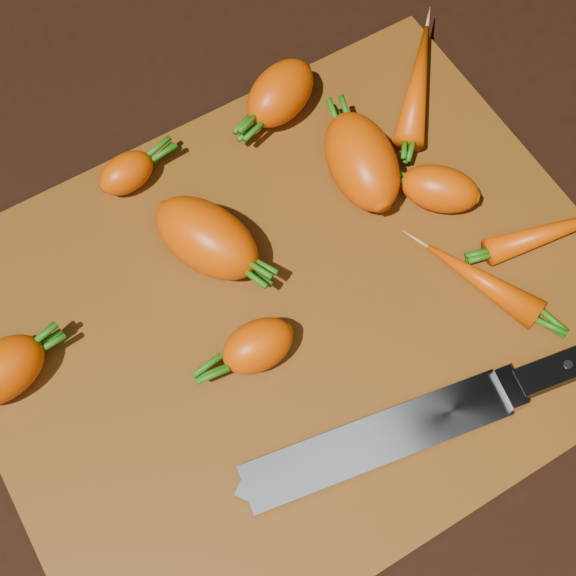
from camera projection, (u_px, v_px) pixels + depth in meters
ground at (294, 316)px, 0.65m from camera, size 2.00×2.00×0.01m
cutting_board at (294, 310)px, 0.64m from camera, size 0.50×0.40×0.01m
carrot_0 at (2, 371)px, 0.59m from camera, size 0.07×0.05×0.04m
carrot_1 at (258, 346)px, 0.60m from camera, size 0.06×0.04×0.04m
carrot_2 at (207, 238)px, 0.63m from camera, size 0.09×0.11×0.05m
carrot_3 at (362, 161)px, 0.66m from camera, size 0.07×0.10×0.06m
carrot_4 at (281, 93)px, 0.69m from camera, size 0.09×0.07×0.05m
carrot_5 at (126, 173)px, 0.67m from camera, size 0.05×0.04×0.03m
carrot_6 at (440, 189)px, 0.66m from camera, size 0.07×0.07×0.04m
carrot_7 at (418, 83)px, 0.71m from camera, size 0.11×0.11×0.03m
carrot_8 at (560, 229)px, 0.65m from camera, size 0.13×0.05×0.02m
carrot_9 at (482, 281)px, 0.63m from camera, size 0.06×0.10×0.03m
knife at (402, 431)px, 0.58m from camera, size 0.33×0.09×0.02m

